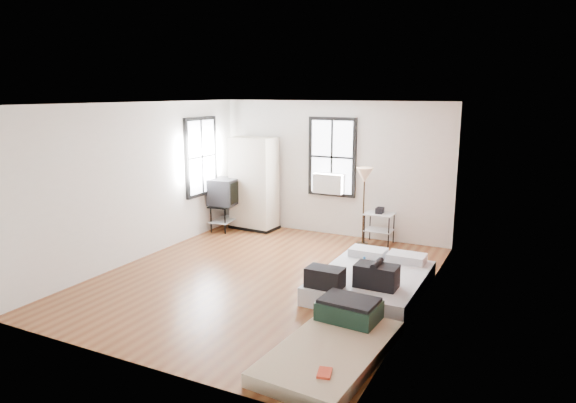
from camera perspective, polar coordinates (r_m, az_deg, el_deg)
The scene contains 8 objects.
ground at distance 8.47m, azimuth -2.78°, elevation -8.46°, with size 6.00×6.00×0.00m, color #5A2E17.
room_shell at distance 8.24m, azimuth -0.26°, elevation 3.47°, with size 5.02×6.02×2.80m.
mattress_main at distance 7.96m, azimuth 9.19°, elevation -8.59°, with size 1.53×2.06×0.66m.
mattress_bare at distance 6.21m, azimuth 5.29°, elevation -15.16°, with size 1.20×2.07×0.43m.
wardrobe at distance 11.25m, azimuth -3.81°, elevation 1.99°, with size 1.06×0.66×2.02m.
side_table at distance 10.32m, azimuth 10.13°, elevation -1.94°, with size 0.56×0.45×0.74m.
floor_lamp at distance 10.09m, azimuth 8.49°, elevation 2.44°, with size 0.33×0.33×1.53m.
tv_stand at distance 11.24m, azimuth -7.04°, elevation 0.93°, with size 0.63×0.85×1.13m.
Camera 1 is at (3.89, -6.91, 2.97)m, focal length 32.00 mm.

